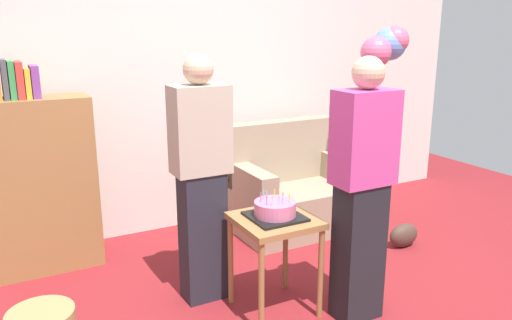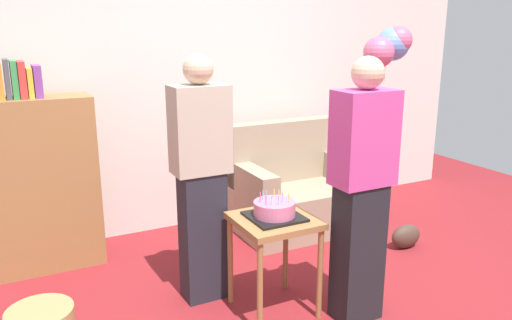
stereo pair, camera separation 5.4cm
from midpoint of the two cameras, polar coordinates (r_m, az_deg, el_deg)
wall_back at (r=4.58m, az=-6.84°, el=9.24°), size 6.00×0.10×2.70m
couch at (r=4.59m, az=4.82°, el=-3.61°), size 1.10×0.70×0.96m
bookshelf at (r=4.06m, az=-22.85°, el=-2.08°), size 0.80×0.36×1.57m
side_table at (r=3.20m, az=2.55°, el=-8.20°), size 0.48×0.48×0.64m
birthday_cake at (r=3.14m, az=2.58°, el=-5.68°), size 0.32×0.32×0.17m
person_blowing_candles at (r=3.28m, az=-5.72°, el=-2.19°), size 0.36×0.22×1.63m
person_holding_cake at (r=3.09m, az=12.27°, el=-3.51°), size 0.36×0.22×1.63m
handbag at (r=4.43m, az=16.88°, el=-8.23°), size 0.28×0.14×0.20m
balloon_bunch at (r=4.56m, az=15.17°, el=12.33°), size 0.47×0.32×1.79m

